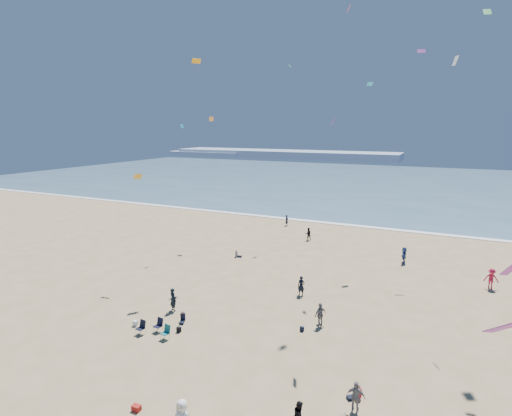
% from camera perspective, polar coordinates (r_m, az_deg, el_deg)
% --- Properties ---
extents(ocean, '(220.00, 100.00, 0.06)m').
position_cam_1_polar(ocean, '(109.90, 18.84, 3.34)').
color(ocean, '#476B84').
rests_on(ocean, ground).
extents(surf_line, '(220.00, 1.20, 0.08)m').
position_cam_1_polar(surf_line, '(61.23, 13.26, -2.41)').
color(surf_line, white).
rests_on(surf_line, ground).
extents(headland_far, '(110.00, 20.00, 3.20)m').
position_cam_1_polar(headland_far, '(197.36, 3.90, 7.73)').
color(headland_far, '#7A8EA8').
rests_on(headland_far, ground).
extents(headland_near, '(40.00, 14.00, 2.00)m').
position_cam_1_polar(headland_near, '(211.01, -6.87, 7.75)').
color(headland_near, '#7A8EA8').
rests_on(headland_near, ground).
extents(standing_flyers, '(32.63, 42.97, 1.94)m').
position_cam_1_polar(standing_flyers, '(32.75, 13.64, -13.27)').
color(standing_flyers, black).
rests_on(standing_flyers, ground).
extents(seated_group, '(18.22, 33.63, 0.84)m').
position_cam_1_polar(seated_group, '(27.29, -5.75, -19.41)').
color(seated_group, silver).
rests_on(seated_group, ground).
extents(chair_cluster, '(2.68, 1.48, 1.00)m').
position_cam_1_polar(chair_cluster, '(30.17, -14.33, -16.35)').
color(chair_cluster, black).
rests_on(chair_cluster, ground).
extents(white_tote, '(0.35, 0.20, 0.40)m').
position_cam_1_polar(white_tote, '(31.89, -16.88, -15.50)').
color(white_tote, white).
rests_on(white_tote, ground).
extents(black_backpack, '(0.30, 0.22, 0.38)m').
position_cam_1_polar(black_backpack, '(30.35, -10.97, -16.68)').
color(black_backpack, black).
rests_on(black_backpack, ground).
extents(cooler, '(0.45, 0.30, 0.30)m').
position_cam_1_polar(cooler, '(23.90, -16.72, -25.68)').
color(cooler, '#AA1F18').
rests_on(cooler, ground).
extents(navy_bag, '(0.28, 0.18, 0.34)m').
position_cam_1_polar(navy_bag, '(30.15, 6.58, -16.78)').
color(navy_bag, black).
rests_on(navy_bag, ground).
extents(kites_aloft, '(37.72, 38.57, 30.54)m').
position_cam_1_polar(kites_aloft, '(27.64, 21.58, 11.04)').
color(kites_aloft, orange).
rests_on(kites_aloft, ground).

